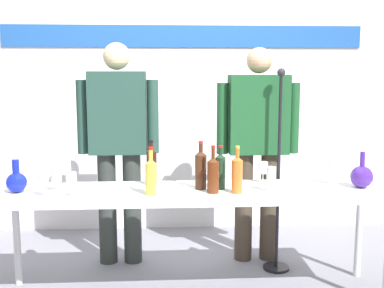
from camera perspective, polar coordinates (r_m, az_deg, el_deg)
The scene contains 20 objects.
back_wall at distance 4.52m, azimuth -0.98°, elevation 8.60°, with size 4.75×0.11×3.00m.
display_table at distance 3.15m, azimuth 0.16°, elevation -6.59°, with size 2.59×0.56×0.73m.
decanter_blue_left at distance 3.25m, azimuth -20.40°, elevation -4.25°, with size 0.13×0.13×0.22m.
decanter_blue_right at distance 3.37m, azimuth 19.78°, elevation -3.69°, with size 0.15×0.15×0.24m.
presenter_left at distance 3.69m, azimuth -8.86°, elevation 0.60°, with size 0.62×0.22×1.72m.
presenter_right at distance 3.75m, azimuth 7.92°, elevation 0.52°, with size 0.65×0.22×1.69m.
wine_bottle_0 at distance 3.13m, azimuth 1.06°, elevation -2.98°, with size 0.08×0.08×0.32m.
wine_bottle_1 at distance 3.25m, azimuth -4.88°, elevation -2.61°, with size 0.07×0.07×0.31m.
wine_bottle_2 at distance 3.04m, azimuth 5.46°, elevation -3.54°, with size 0.07×0.07×0.31m.
wine_bottle_3 at distance 3.03m, azimuth 2.55°, elevation -3.63°, with size 0.07×0.07×0.31m.
wine_bottle_4 at distance 2.99m, azimuth -4.96°, elevation -3.81°, with size 0.07×0.07×0.31m.
wine_bottle_5 at distance 3.14m, azimuth 3.42°, elevation -3.16°, with size 0.07×0.07×0.29m.
wine_glass_left_0 at distance 3.09m, azimuth -17.43°, elevation -4.08°, with size 0.06×0.06×0.15m.
wine_glass_left_1 at distance 3.37m, azimuth -14.95°, elevation -2.83°, with size 0.07×0.07×0.16m.
wine_glass_left_2 at distance 3.20m, azimuth -16.02°, elevation -3.63°, with size 0.07×0.07×0.15m.
wine_glass_left_3 at distance 3.02m, azimuth -14.33°, elevation -4.22°, with size 0.06×0.06×0.16m.
wine_glass_right_0 at distance 3.11m, azimuth 9.52°, elevation -3.60°, with size 0.06×0.06×0.16m.
wine_glass_right_1 at distance 3.41m, azimuth 16.68°, elevation -2.69°, with size 0.07×0.07×0.17m.
wine_glass_right_2 at distance 3.36m, azimuth 8.56°, elevation -2.86°, with size 0.07×0.07×0.15m.
microphone_stand at distance 3.66m, azimuth 10.28°, elevation -7.16°, with size 0.20×0.20×1.53m.
Camera 1 is at (-0.18, -3.03, 1.48)m, focal length 44.29 mm.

